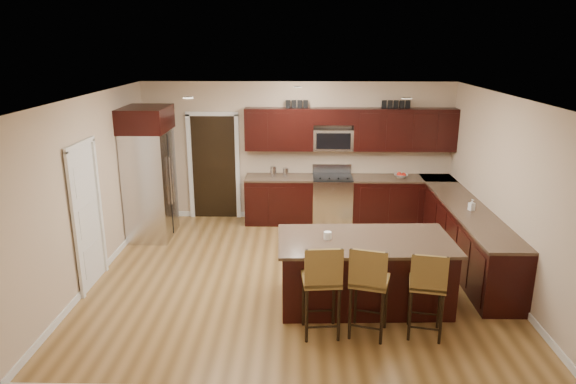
{
  "coord_description": "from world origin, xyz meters",
  "views": [
    {
      "loc": [
        0.03,
        -7.11,
        3.43
      ],
      "look_at": [
        -0.13,
        0.4,
        1.22
      ],
      "focal_mm": 32.0,
      "sensor_mm": 36.0,
      "label": 1
    }
  ],
  "objects_px": {
    "range": "(332,199)",
    "refrigerator": "(149,172)",
    "stool_left": "(322,280)",
    "island": "(364,273)",
    "stool_mid": "(369,281)",
    "stool_right": "(427,285)"
  },
  "relations": [
    {
      "from": "stool_left",
      "to": "range",
      "type": "bearing_deg",
      "value": 79.45
    },
    {
      "from": "island",
      "to": "refrigerator",
      "type": "relative_size",
      "value": 1.0
    },
    {
      "from": "island",
      "to": "stool_right",
      "type": "height_order",
      "value": "stool_right"
    },
    {
      "from": "stool_left",
      "to": "stool_mid",
      "type": "relative_size",
      "value": 1.01
    },
    {
      "from": "range",
      "to": "refrigerator",
      "type": "relative_size",
      "value": 0.47
    },
    {
      "from": "range",
      "to": "island",
      "type": "xyz_separation_m",
      "value": [
        0.24,
        -3.23,
        -0.04
      ]
    },
    {
      "from": "range",
      "to": "refrigerator",
      "type": "height_order",
      "value": "refrigerator"
    },
    {
      "from": "stool_left",
      "to": "stool_right",
      "type": "xyz_separation_m",
      "value": [
        1.23,
        0.01,
        -0.05
      ]
    },
    {
      "from": "range",
      "to": "stool_right",
      "type": "distance_m",
      "value": 4.18
    },
    {
      "from": "refrigerator",
      "to": "stool_mid",
      "type": "bearing_deg",
      "value": -43.28
    },
    {
      "from": "island",
      "to": "stool_right",
      "type": "relative_size",
      "value": 2.11
    },
    {
      "from": "stool_left",
      "to": "stool_mid",
      "type": "xyz_separation_m",
      "value": [
        0.55,
        0.0,
        -0.01
      ]
    },
    {
      "from": "range",
      "to": "stool_left",
      "type": "distance_m",
      "value": 4.11
    },
    {
      "from": "stool_left",
      "to": "stool_mid",
      "type": "bearing_deg",
      "value": -5.05
    },
    {
      "from": "stool_mid",
      "to": "stool_right",
      "type": "distance_m",
      "value": 0.69
    },
    {
      "from": "stool_right",
      "to": "stool_mid",
      "type": "bearing_deg",
      "value": -168.49
    },
    {
      "from": "island",
      "to": "stool_right",
      "type": "bearing_deg",
      "value": -55.4
    },
    {
      "from": "stool_mid",
      "to": "stool_right",
      "type": "height_order",
      "value": "stool_mid"
    },
    {
      "from": "island",
      "to": "stool_left",
      "type": "relative_size",
      "value": 1.98
    },
    {
      "from": "island",
      "to": "refrigerator",
      "type": "height_order",
      "value": "refrigerator"
    },
    {
      "from": "island",
      "to": "stool_mid",
      "type": "bearing_deg",
      "value": -95.96
    },
    {
      "from": "stool_left",
      "to": "stool_right",
      "type": "distance_m",
      "value": 1.24
    }
  ]
}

